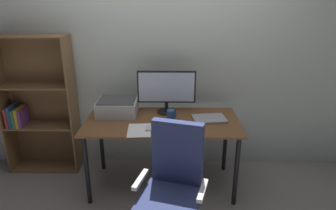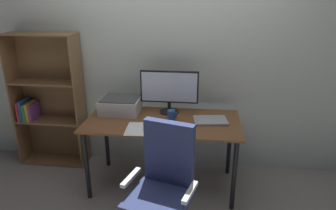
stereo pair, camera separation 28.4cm
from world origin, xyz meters
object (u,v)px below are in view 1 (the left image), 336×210
at_px(laptop, 209,119).
at_px(printer, 117,107).
at_px(monitor, 166,89).
at_px(bookshelf, 37,106).
at_px(desk, 162,128).
at_px(mouse, 186,127).
at_px(keyboard, 162,128).
at_px(coffee_mug, 171,115).
at_px(office_chair, 173,194).

relative_size(laptop, printer, 0.80).
height_order(monitor, bookshelf, bookshelf).
distance_m(printer, bookshelf, 0.95).
distance_m(desk, mouse, 0.31).
relative_size(keyboard, bookshelf, 0.19).
xyz_separation_m(monitor, keyboard, (-0.04, -0.42, -0.25)).
bearing_deg(desk, monitor, 79.85).
bearing_deg(mouse, coffee_mug, 117.14).
bearing_deg(mouse, laptop, 34.19).
bearing_deg(keyboard, mouse, 3.71).
height_order(mouse, bookshelf, bookshelf).
relative_size(mouse, bookshelf, 0.06).
bearing_deg(office_chair, printer, 136.89).
xyz_separation_m(laptop, printer, (-0.93, 0.14, 0.07)).
distance_m(printer, office_chair, 1.16).
relative_size(desk, keyboard, 5.22).
relative_size(laptop, bookshelf, 0.21).
relative_size(monitor, bookshelf, 0.39).
xyz_separation_m(coffee_mug, laptop, (0.38, 0.01, -0.04)).
relative_size(desk, coffee_mug, 14.74).
bearing_deg(laptop, office_chair, -122.25).
height_order(desk, coffee_mug, coffee_mug).
bearing_deg(desk, coffee_mug, 13.49).
height_order(desk, office_chair, office_chair).
relative_size(desk, bookshelf, 0.99).
distance_m(keyboard, coffee_mug, 0.24).
bearing_deg(printer, mouse, -26.86).
height_order(desk, laptop, laptop).
relative_size(monitor, keyboard, 2.06).
xyz_separation_m(monitor, mouse, (0.19, -0.41, -0.24)).
height_order(keyboard, coffee_mug, coffee_mug).
xyz_separation_m(keyboard, coffee_mug, (0.08, 0.22, 0.04)).
xyz_separation_m(desk, coffee_mug, (0.09, 0.02, 0.14)).
height_order(keyboard, mouse, mouse).
xyz_separation_m(mouse, office_chair, (-0.13, -0.59, -0.30)).
relative_size(printer, bookshelf, 0.26).
xyz_separation_m(mouse, coffee_mug, (-0.14, 0.21, 0.04)).
distance_m(laptop, bookshelf, 1.89).
relative_size(monitor, office_chair, 0.59).
height_order(office_chair, bookshelf, bookshelf).
height_order(monitor, office_chair, monitor).
relative_size(coffee_mug, bookshelf, 0.07).
bearing_deg(laptop, keyboard, -161.92).
bearing_deg(mouse, bookshelf, 153.48).
height_order(coffee_mug, printer, printer).
distance_m(keyboard, printer, 0.60).
height_order(mouse, laptop, mouse).
distance_m(coffee_mug, office_chair, 0.87).
xyz_separation_m(keyboard, printer, (-0.47, 0.37, 0.07)).
xyz_separation_m(laptop, office_chair, (-0.36, -0.81, -0.29)).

